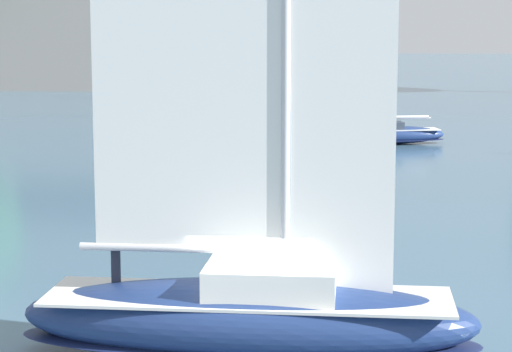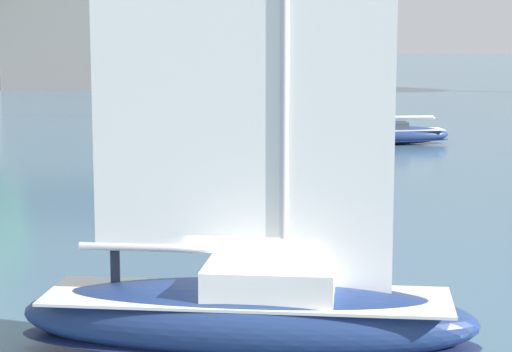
{
  "view_description": "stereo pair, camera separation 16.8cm",
  "coord_description": "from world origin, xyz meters",
  "views": [
    {
      "loc": [
        1.21,
        -19.54,
        6.77
      ],
      "look_at": [
        0.0,
        3.0,
        3.27
      ],
      "focal_mm": 70.0,
      "sensor_mm": 36.0,
      "label": 1
    },
    {
      "loc": [
        1.37,
        -19.54,
        6.77
      ],
      "look_at": [
        0.0,
        3.0,
        3.27
      ],
      "focal_mm": 70.0,
      "sensor_mm": 36.0,
      "label": 2
    }
  ],
  "objects": [
    {
      "name": "sailboat_moored_mid_channel",
      "position": [
        5.87,
        36.36,
        0.56
      ],
      "size": [
        6.17,
        2.7,
        8.23
      ],
      "color": "navy",
      "rests_on": "ground"
    },
    {
      "name": "sailboat_moored_far_slip",
      "position": [
        -3.31,
        64.13,
        0.83
      ],
      "size": [
        2.54,
        8.94,
        12.27
      ],
      "color": "silver",
      "rests_on": "ground"
    },
    {
      "name": "sailboat_main",
      "position": [
        0.01,
        0.0,
        1.04
      ],
      "size": [
        9.57,
        3.14,
        12.98
      ],
      "color": "navy",
      "rests_on": "ground"
    }
  ]
}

